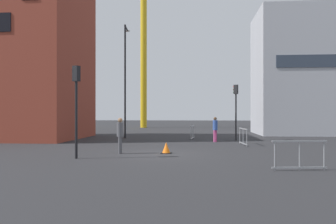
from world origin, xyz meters
TOP-DOWN VIEW (x-y plane):
  - ground at (0.00, 0.00)m, footprint 160.00×160.00m
  - brick_building at (-12.09, 9.61)m, footprint 9.38×9.00m
  - office_block at (14.64, 17.53)m, footprint 13.69×7.51m
  - construction_crane at (-5.39, 31.11)m, footprint 13.59×7.63m
  - streetlamp_tall at (-3.95, 10.94)m, footprint 0.44×1.84m
  - traffic_light_corner at (-3.48, -2.11)m, footprint 0.39×0.33m
  - traffic_light_verge at (4.88, 9.14)m, footprint 0.39×0.34m
  - pedestrian_walking at (-1.92, -0.06)m, footprint 0.34×0.34m
  - pedestrian_waiting at (3.26, 7.64)m, footprint 0.34×0.34m
  - safety_barrier_front at (4.93, 5.30)m, footprint 0.27×2.25m
  - safety_barrier_left_run at (5.64, -4.61)m, footprint 2.00×0.31m
  - safety_barrier_mid_span at (1.60, 10.17)m, footprint 0.29×1.98m
  - traffic_cone_striped at (0.40, 0.28)m, footprint 0.56×0.56m

SIDE VIEW (x-z plane):
  - ground at x=0.00m, z-range 0.00..0.00m
  - traffic_cone_striped at x=0.40m, z-range -0.02..0.55m
  - safety_barrier_mid_span at x=1.60m, z-range 0.02..1.10m
  - safety_barrier_left_run at x=5.64m, z-range 0.02..1.10m
  - safety_barrier_front at x=4.93m, z-range 0.02..1.10m
  - pedestrian_waiting at x=3.26m, z-range 0.15..1.93m
  - pedestrian_walking at x=-1.92m, z-range 0.16..1.97m
  - traffic_light_corner at x=-3.48m, z-range 0.71..4.90m
  - traffic_light_verge at x=4.88m, z-range 0.71..4.90m
  - streetlamp_tall at x=-3.95m, z-range 0.70..10.04m
  - office_block at x=14.64m, z-range 0.00..11.90m
  - brick_building at x=-12.09m, z-range 0.00..13.48m
  - construction_crane at x=-5.39m, z-range 3.64..31.38m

